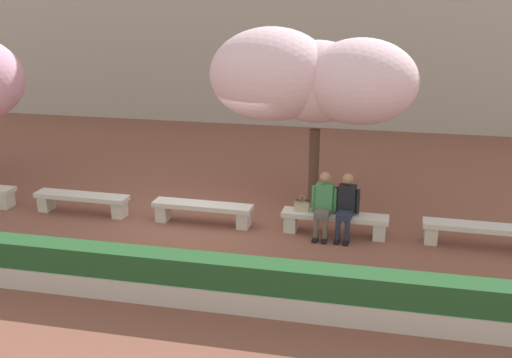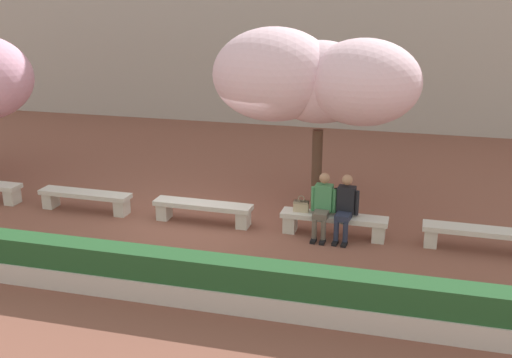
% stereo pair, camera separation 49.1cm
% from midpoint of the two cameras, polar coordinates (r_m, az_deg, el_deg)
% --- Properties ---
extents(ground_plane, '(100.00, 100.00, 0.00)m').
position_cam_midpoint_polar(ground_plane, '(12.73, -3.94, -4.18)').
color(ground_plane, brown).
extents(stone_bench_near_west, '(2.12, 0.46, 0.45)m').
position_cam_midpoint_polar(stone_bench_near_west, '(13.71, -14.98, -1.73)').
color(stone_bench_near_west, beige).
rests_on(stone_bench_near_west, ground).
extents(stone_bench_center, '(2.12, 0.46, 0.45)m').
position_cam_midpoint_polar(stone_bench_center, '(12.61, -3.97, -2.86)').
color(stone_bench_center, beige).
rests_on(stone_bench_center, ground).
extents(stone_bench_near_east, '(2.12, 0.46, 0.45)m').
position_cam_midpoint_polar(stone_bench_near_east, '(12.06, 8.58, -4.02)').
color(stone_bench_near_east, beige).
rests_on(stone_bench_near_east, ground).
extents(stone_bench_east_end, '(2.12, 0.46, 0.45)m').
position_cam_midpoint_polar(stone_bench_east_end, '(12.12, 21.69, -5.02)').
color(stone_bench_east_end, beige).
rests_on(stone_bench_east_end, ground).
extents(person_seated_left, '(0.51, 0.70, 1.29)m').
position_cam_midpoint_polar(person_seated_left, '(11.90, 7.56, -2.29)').
color(person_seated_left, black).
rests_on(person_seated_left, ground).
extents(person_seated_right, '(0.51, 0.71, 1.29)m').
position_cam_midpoint_polar(person_seated_right, '(11.85, 9.67, -2.46)').
color(person_seated_right, black).
rests_on(person_seated_right, ground).
extents(handbag, '(0.30, 0.15, 0.34)m').
position_cam_midpoint_polar(handbag, '(12.06, 5.48, -2.52)').
color(handbag, tan).
rests_on(handbag, stone_bench_near_east).
extents(cherry_tree_main, '(4.53, 2.63, 3.95)m').
position_cam_midpoint_polar(cherry_tree_main, '(13.23, 6.57, 9.44)').
color(cherry_tree_main, '#513828').
rests_on(cherry_tree_main, ground).
extents(planter_hedge_foreground, '(16.11, 0.50, 0.80)m').
position_cam_midpoint_polar(planter_hedge_foreground, '(9.86, -9.99, -8.77)').
color(planter_hedge_foreground, beige).
rests_on(planter_hedge_foreground, ground).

